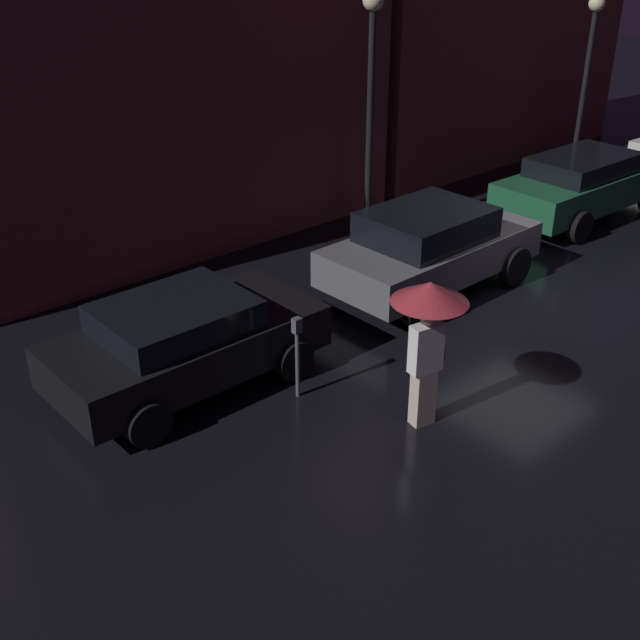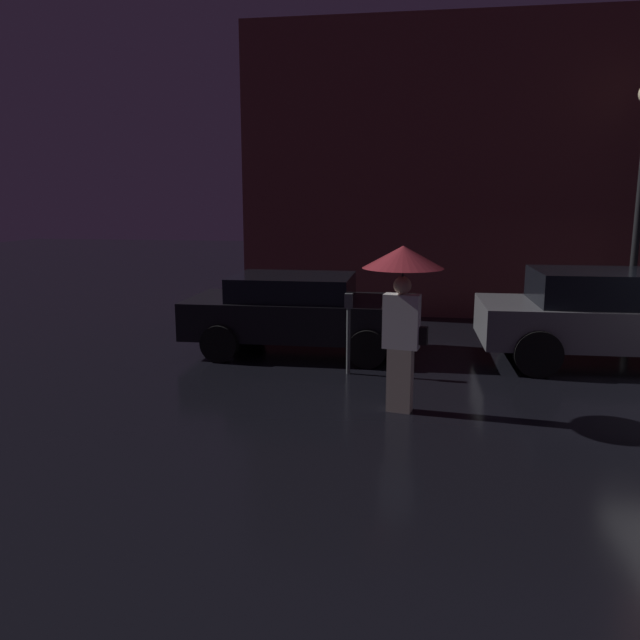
{
  "view_description": "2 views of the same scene",
  "coord_description": "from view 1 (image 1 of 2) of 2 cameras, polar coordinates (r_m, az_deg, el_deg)",
  "views": [
    {
      "loc": [
        -11.48,
        -7.35,
        6.25
      ],
      "look_at": [
        -4.97,
        0.02,
        1.11
      ],
      "focal_mm": 45.0,
      "sensor_mm": 36.0,
      "label": 1
    },
    {
      "loc": [
        -4.36,
        -9.15,
        2.64
      ],
      "look_at": [
        -5.72,
        -0.34,
        0.91
      ],
      "focal_mm": 35.0,
      "sensor_mm": 36.0,
      "label": 2
    }
  ],
  "objects": [
    {
      "name": "parked_car_black",
      "position": [
        11.55,
        -9.6,
        -1.44
      ],
      "size": [
        3.93,
        2.04,
        1.35
      ],
      "rotation": [
        0.0,
        0.0,
        -0.0
      ],
      "color": "black",
      "rests_on": "ground"
    },
    {
      "name": "ground_plane",
      "position": [
        14.99,
        14.45,
        2.03
      ],
      "size": [
        60.0,
        60.0,
        0.0
      ],
      "primitive_type": "plane",
      "color": "black"
    },
    {
      "name": "street_lamp_near",
      "position": [
        16.42,
        3.66,
        17.12
      ],
      "size": [
        0.41,
        0.41,
        4.82
      ],
      "color": "black",
      "rests_on": "ground"
    },
    {
      "name": "parked_car_green",
      "position": [
        18.76,
        18.28,
        9.22
      ],
      "size": [
        4.65,
        1.9,
        1.43
      ],
      "rotation": [
        0.0,
        0.0,
        -0.03
      ],
      "color": "#1E5638",
      "rests_on": "ground"
    },
    {
      "name": "pedestrian_with_umbrella",
      "position": [
        10.19,
        7.73,
        0.27
      ],
      "size": [
        1.0,
        1.0,
        2.09
      ],
      "rotation": [
        0.0,
        0.0,
        2.95
      ],
      "color": "beige",
      "rests_on": "ground"
    },
    {
      "name": "building_facade_left",
      "position": [
        16.28,
        -11.66,
        16.46
      ],
      "size": [
        9.76,
        3.0,
        6.51
      ],
      "color": "brown",
      "rests_on": "ground"
    },
    {
      "name": "parked_car_grey",
      "position": [
        14.43,
        7.81,
        5.16
      ],
      "size": [
        4.15,
        2.07,
        1.53
      ],
      "rotation": [
        0.0,
        0.0,
        0.02
      ],
      "color": "slate",
      "rests_on": "ground"
    },
    {
      "name": "street_lamp_far",
      "position": [
        22.2,
        18.63,
        17.63
      ],
      "size": [
        0.41,
        0.41,
        4.26
      ],
      "color": "black",
      "rests_on": "ground"
    },
    {
      "name": "parking_meter",
      "position": [
        11.08,
        -1.63,
        -2.05
      ],
      "size": [
        0.12,
        0.1,
        1.25
      ],
      "color": "#4C5154",
      "rests_on": "ground"
    }
  ]
}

